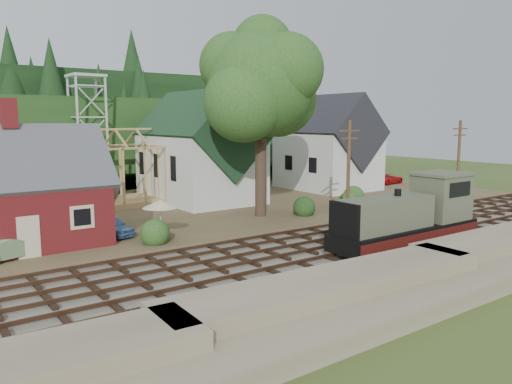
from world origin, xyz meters
TOP-DOWN VIEW (x-y plane):
  - ground at (0.00, 0.00)m, footprint 140.00×140.00m
  - embankment at (0.00, -8.50)m, footprint 64.00×5.00m
  - railroad_bed at (0.00, 0.00)m, footprint 64.00×11.00m
  - village_flat at (0.00, 18.00)m, footprint 64.00×26.00m
  - hillside at (0.00, 42.00)m, footprint 70.00×28.96m
  - ridge at (0.00, 58.00)m, footprint 80.00×20.00m
  - depot at (-16.00, 11.00)m, footprint 10.80×7.41m
  - church at (2.00, 19.68)m, footprint 8.40×15.17m
  - farmhouse at (18.00, 19.00)m, footprint 8.40×10.80m
  - timber_frame at (-6.00, 22.00)m, footprint 8.20×6.20m
  - lattice_tower at (-6.00, 28.00)m, footprint 3.20×3.20m
  - big_tree at (2.17, 10.08)m, footprint 10.90×8.40m
  - telegraph_pole_near at (7.00, 5.20)m, footprint 2.20×0.28m
  - telegraph_pole_far at (22.00, 5.20)m, footprint 2.20×0.28m
  - locomotive at (4.06, -3.00)m, footprint 11.11×2.78m
  - car_blue at (-10.34, 10.14)m, footprint 2.41×4.05m
  - car_green at (-16.97, 7.88)m, footprint 3.99×2.51m
  - car_red at (27.06, 17.62)m, footprint 4.54×2.49m
  - patio_set at (-8.00, 7.43)m, footprint 2.32×2.32m

SIDE VIEW (x-z plane):
  - ground at x=0.00m, z-range 0.00..0.00m
  - embankment at x=0.00m, z-range -0.80..0.80m
  - hillside at x=0.00m, z-range -6.37..6.37m
  - ridge at x=0.00m, z-range -6.00..6.00m
  - railroad_bed at x=0.00m, z-range 0.00..0.16m
  - village_flat at x=0.00m, z-range 0.00..0.30m
  - car_red at x=27.06m, z-range 0.30..1.51m
  - car_green at x=-16.97m, z-range 0.30..1.54m
  - car_blue at x=-10.34m, z-range 0.30..1.59m
  - locomotive at x=4.06m, z-range -0.23..4.24m
  - patio_set at x=-8.00m, z-range 1.21..3.79m
  - depot at x=-16.00m, z-range -1.29..7.71m
  - timber_frame at x=-6.00m, z-range -0.23..6.76m
  - telegraph_pole_near at x=7.00m, z-range 0.25..8.25m
  - telegraph_pole_far at x=22.00m, z-range 0.25..8.25m
  - farmhouse at x=18.00m, z-range -0.43..10.17m
  - church at x=2.00m, z-range -1.32..11.68m
  - lattice_tower at x=-6.00m, z-range 3.97..16.10m
  - big_tree at x=2.17m, z-range 2.87..17.57m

